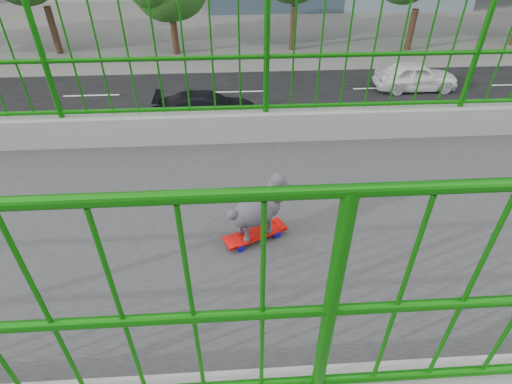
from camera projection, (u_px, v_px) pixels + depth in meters
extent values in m
cube|color=black|center=(242.00, 147.00, 17.68)|extent=(18.00, 90.00, 0.02)
cube|color=#2D2D2F|center=(279.00, 250.00, 3.27)|extent=(3.00, 24.00, 0.50)
cube|color=gray|center=(266.00, 125.00, 4.14)|extent=(0.20, 24.00, 0.30)
cylinder|color=#106A0B|center=(267.00, 56.00, 3.72)|extent=(0.04, 24.00, 0.04)
cylinder|color=#106A0B|center=(267.00, 56.00, 3.72)|extent=(0.06, 0.06, 1.10)
cylinder|color=#106A0B|center=(351.00, 191.00, 1.16)|extent=(0.04, 24.00, 0.04)
cylinder|color=#106A0B|center=(330.00, 310.00, 1.49)|extent=(0.04, 24.00, 0.04)
cylinder|color=#106A0B|center=(330.00, 310.00, 1.49)|extent=(0.06, 0.06, 1.10)
cylinder|color=black|center=(54.00, 31.00, 26.87)|extent=(0.44, 0.44, 2.97)
cylinder|color=black|center=(174.00, 33.00, 26.87)|extent=(0.44, 0.44, 2.73)
cylinder|color=black|center=(293.00, 28.00, 27.55)|extent=(0.44, 0.44, 2.87)
cylinder|color=black|center=(411.00, 30.00, 27.53)|extent=(0.44, 0.44, 2.66)
cube|color=red|center=(255.00, 234.00, 2.98)|extent=(0.32, 0.49, 0.02)
cube|color=#99999E|center=(237.00, 242.00, 2.93)|extent=(0.09, 0.06, 0.02)
cylinder|color=#1007A1|center=(233.00, 238.00, 2.98)|extent=(0.05, 0.06, 0.06)
sphere|color=yellow|center=(233.00, 238.00, 2.98)|extent=(0.02, 0.02, 0.02)
cylinder|color=#1007A1|center=(241.00, 248.00, 2.90)|extent=(0.05, 0.06, 0.06)
sphere|color=yellow|center=(241.00, 248.00, 2.90)|extent=(0.02, 0.02, 0.02)
cube|color=#99999E|center=(273.00, 229.00, 3.05)|extent=(0.09, 0.06, 0.02)
cylinder|color=#1007A1|center=(269.00, 225.00, 3.10)|extent=(0.05, 0.06, 0.06)
sphere|color=yellow|center=(269.00, 225.00, 3.10)|extent=(0.02, 0.02, 0.02)
cylinder|color=#1007A1|center=(277.00, 235.00, 3.01)|extent=(0.05, 0.06, 0.06)
sphere|color=yellow|center=(277.00, 235.00, 3.01)|extent=(0.02, 0.02, 0.02)
ellipsoid|color=#2B282D|center=(255.00, 211.00, 2.85)|extent=(0.33, 0.38, 0.22)
sphere|color=#2B282D|center=(278.00, 188.00, 2.84)|extent=(0.15, 0.15, 0.15)
sphere|color=black|center=(290.00, 186.00, 2.88)|extent=(0.03, 0.03, 0.03)
sphere|color=#2B282D|center=(232.00, 215.00, 2.76)|extent=(0.07, 0.07, 0.07)
cylinder|color=#2B282D|center=(263.00, 218.00, 3.00)|extent=(0.03, 0.03, 0.14)
cylinder|color=#2B282D|center=(269.00, 226.00, 2.94)|extent=(0.03, 0.03, 0.14)
cylinder|color=#2B282D|center=(241.00, 226.00, 2.93)|extent=(0.03, 0.03, 0.14)
cylinder|color=#2B282D|center=(247.00, 234.00, 2.86)|extent=(0.03, 0.03, 0.14)
imported|color=white|center=(243.00, 141.00, 16.81)|extent=(2.20, 4.77, 1.32)
imported|color=black|center=(207.00, 108.00, 19.26)|extent=(1.99, 4.89, 1.42)
imported|color=white|center=(416.00, 76.00, 22.35)|extent=(1.79, 4.46, 1.52)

